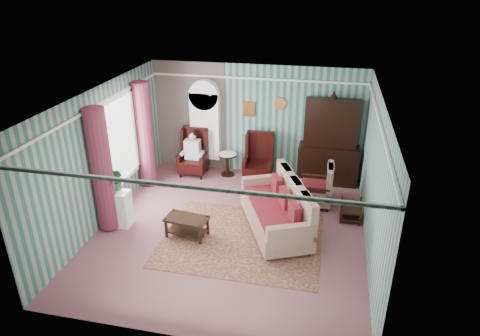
% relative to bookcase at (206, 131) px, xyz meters
% --- Properties ---
extents(floor, '(6.00, 6.00, 0.00)m').
position_rel_bookcase_xyz_m(floor, '(1.35, -2.84, -1.12)').
color(floor, '#884F52').
rests_on(floor, ground).
extents(room_shell, '(5.53, 6.02, 2.91)m').
position_rel_bookcase_xyz_m(room_shell, '(0.73, -2.66, 0.89)').
color(room_shell, '#396963').
rests_on(room_shell, ground).
extents(bookcase, '(0.80, 0.28, 2.24)m').
position_rel_bookcase_xyz_m(bookcase, '(0.00, 0.00, 0.00)').
color(bookcase, silver).
rests_on(bookcase, floor).
extents(dresser_hutch, '(1.50, 0.56, 2.36)m').
position_rel_bookcase_xyz_m(dresser_hutch, '(3.25, -0.12, 0.06)').
color(dresser_hutch, black).
rests_on(dresser_hutch, floor).
extents(wingback_left, '(0.76, 0.80, 1.25)m').
position_rel_bookcase_xyz_m(wingback_left, '(-0.25, -0.39, -0.50)').
color(wingback_left, black).
rests_on(wingback_left, floor).
extents(wingback_right, '(0.76, 0.80, 1.25)m').
position_rel_bookcase_xyz_m(wingback_right, '(1.50, -0.39, -0.50)').
color(wingback_right, black).
rests_on(wingback_right, floor).
extents(seated_woman, '(0.44, 0.40, 1.18)m').
position_rel_bookcase_xyz_m(seated_woman, '(-0.25, -0.39, -0.53)').
color(seated_woman, silver).
rests_on(seated_woman, floor).
extents(round_side_table, '(0.50, 0.50, 0.60)m').
position_rel_bookcase_xyz_m(round_side_table, '(0.65, -0.24, -0.82)').
color(round_side_table, black).
rests_on(round_side_table, floor).
extents(nest_table, '(0.45, 0.38, 0.54)m').
position_rel_bookcase_xyz_m(nest_table, '(3.82, -1.94, -0.85)').
color(nest_table, black).
rests_on(nest_table, floor).
extents(plant_stand, '(0.55, 0.35, 0.80)m').
position_rel_bookcase_xyz_m(plant_stand, '(-1.05, -3.14, -0.72)').
color(plant_stand, silver).
rests_on(plant_stand, floor).
extents(rug, '(3.20, 2.60, 0.01)m').
position_rel_bookcase_xyz_m(rug, '(1.65, -3.14, -1.11)').
color(rug, '#54251C').
rests_on(rug, floor).
extents(sofa, '(1.86, 2.49, 0.99)m').
position_rel_bookcase_xyz_m(sofa, '(2.25, -2.64, -0.62)').
color(sofa, beige).
rests_on(sofa, floor).
extents(floral_armchair, '(0.84, 0.83, 0.89)m').
position_rel_bookcase_xyz_m(floral_armchair, '(3.01, -1.34, -0.68)').
color(floral_armchair, '#BCB192').
rests_on(floral_armchair, floor).
extents(coffee_table, '(0.92, 0.58, 0.43)m').
position_rel_bookcase_xyz_m(coffee_table, '(0.52, -3.24, -0.91)').
color(coffee_table, black).
rests_on(coffee_table, floor).
extents(potted_plant_a, '(0.50, 0.45, 0.47)m').
position_rel_bookcase_xyz_m(potted_plant_a, '(-1.10, -3.27, -0.08)').
color(potted_plant_a, '#1A5119').
rests_on(potted_plant_a, plant_stand).
extents(potted_plant_b, '(0.33, 0.30, 0.48)m').
position_rel_bookcase_xyz_m(potted_plant_b, '(-1.04, -3.01, -0.08)').
color(potted_plant_b, '#1A4A17').
rests_on(potted_plant_b, plant_stand).
extents(potted_plant_c, '(0.30, 0.30, 0.42)m').
position_rel_bookcase_xyz_m(potted_plant_c, '(-1.08, -3.04, -0.11)').
color(potted_plant_c, '#1C4D18').
rests_on(potted_plant_c, plant_stand).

